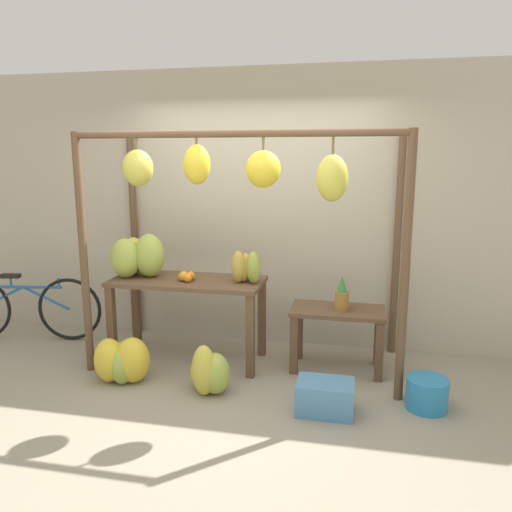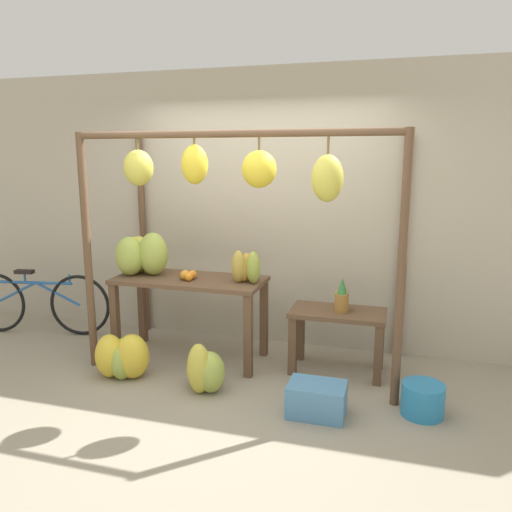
{
  "view_description": "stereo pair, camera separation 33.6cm",
  "coord_description": "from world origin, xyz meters",
  "px_view_note": "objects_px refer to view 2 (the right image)",
  "views": [
    {
      "loc": [
        1.02,
        -3.57,
        1.93
      ],
      "look_at": [
        0.1,
        0.75,
        1.05
      ],
      "focal_mm": 35.0,
      "sensor_mm": 36.0,
      "label": 1
    },
    {
      "loc": [
        1.34,
        -3.49,
        1.93
      ],
      "look_at": [
        0.1,
        0.75,
        1.05
      ],
      "focal_mm": 35.0,
      "sensor_mm": 36.0,
      "label": 2
    }
  ],
  "objects_px": {
    "orange_pile": "(189,275)",
    "banana_pile_ground_right": "(204,370)",
    "blue_bucket": "(423,400)",
    "papaya_pile": "(246,267)",
    "banana_pile_on_table": "(142,255)",
    "pineapple_cluster": "(342,298)",
    "banana_pile_ground_left": "(122,357)",
    "parked_bicycle": "(37,302)",
    "fruit_crate_white": "(317,399)"
  },
  "relations": [
    {
      "from": "blue_bucket",
      "to": "parked_bicycle",
      "type": "relative_size",
      "value": 0.2
    },
    {
      "from": "banana_pile_on_table",
      "to": "banana_pile_ground_right",
      "type": "distance_m",
      "value": 1.36
    },
    {
      "from": "orange_pile",
      "to": "banana_pile_ground_right",
      "type": "relative_size",
      "value": 0.41
    },
    {
      "from": "papaya_pile",
      "to": "blue_bucket",
      "type": "bearing_deg",
      "value": -18.66
    },
    {
      "from": "orange_pile",
      "to": "banana_pile_ground_left",
      "type": "xyz_separation_m",
      "value": [
        -0.43,
        -0.52,
        -0.66
      ]
    },
    {
      "from": "parked_bicycle",
      "to": "papaya_pile",
      "type": "height_order",
      "value": "papaya_pile"
    },
    {
      "from": "blue_bucket",
      "to": "banana_pile_ground_left",
      "type": "bearing_deg",
      "value": -178.97
    },
    {
      "from": "pineapple_cluster",
      "to": "papaya_pile",
      "type": "distance_m",
      "value": 0.91
    },
    {
      "from": "banana_pile_on_table",
      "to": "banana_pile_ground_right",
      "type": "bearing_deg",
      "value": -35.37
    },
    {
      "from": "papaya_pile",
      "to": "banana_pile_on_table",
      "type": "bearing_deg",
      "value": 179.85
    },
    {
      "from": "pineapple_cluster",
      "to": "parked_bicycle",
      "type": "xyz_separation_m",
      "value": [
        -3.33,
        0.09,
        -0.35
      ]
    },
    {
      "from": "banana_pile_on_table",
      "to": "blue_bucket",
      "type": "distance_m",
      "value": 2.83
    },
    {
      "from": "banana_pile_ground_left",
      "to": "banana_pile_on_table",
      "type": "bearing_deg",
      "value": 98.98
    },
    {
      "from": "blue_bucket",
      "to": "parked_bicycle",
      "type": "bearing_deg",
      "value": 170.37
    },
    {
      "from": "orange_pile",
      "to": "pineapple_cluster",
      "type": "xyz_separation_m",
      "value": [
        1.42,
        0.13,
        -0.14
      ]
    },
    {
      "from": "blue_bucket",
      "to": "parked_bicycle",
      "type": "distance_m",
      "value": 4.09
    },
    {
      "from": "orange_pile",
      "to": "parked_bicycle",
      "type": "xyz_separation_m",
      "value": [
        -1.91,
        0.21,
        -0.49
      ]
    },
    {
      "from": "banana_pile_ground_right",
      "to": "fruit_crate_white",
      "type": "distance_m",
      "value": 0.98
    },
    {
      "from": "pineapple_cluster",
      "to": "papaya_pile",
      "type": "xyz_separation_m",
      "value": [
        -0.87,
        -0.07,
        0.24
      ]
    },
    {
      "from": "fruit_crate_white",
      "to": "papaya_pile",
      "type": "bearing_deg",
      "value": 136.64
    },
    {
      "from": "orange_pile",
      "to": "papaya_pile",
      "type": "relative_size",
      "value": 0.59
    },
    {
      "from": "banana_pile_ground_left",
      "to": "banana_pile_ground_right",
      "type": "height_order",
      "value": "banana_pile_ground_right"
    },
    {
      "from": "blue_bucket",
      "to": "papaya_pile",
      "type": "relative_size",
      "value": 1.0
    },
    {
      "from": "blue_bucket",
      "to": "papaya_pile",
      "type": "xyz_separation_m",
      "value": [
        -1.57,
        0.53,
        0.81
      ]
    },
    {
      "from": "parked_bicycle",
      "to": "banana_pile_ground_right",
      "type": "bearing_deg",
      "value": -18.87
    },
    {
      "from": "banana_pile_ground_right",
      "to": "papaya_pile",
      "type": "distance_m",
      "value": 1.0
    },
    {
      "from": "banana_pile_ground_right",
      "to": "parked_bicycle",
      "type": "relative_size",
      "value": 0.28
    },
    {
      "from": "banana_pile_on_table",
      "to": "orange_pile",
      "type": "height_order",
      "value": "banana_pile_on_table"
    },
    {
      "from": "orange_pile",
      "to": "pineapple_cluster",
      "type": "relative_size",
      "value": 0.63
    },
    {
      "from": "blue_bucket",
      "to": "papaya_pile",
      "type": "height_order",
      "value": "papaya_pile"
    },
    {
      "from": "banana_pile_on_table",
      "to": "orange_pile",
      "type": "bearing_deg",
      "value": -6.94
    },
    {
      "from": "orange_pile",
      "to": "parked_bicycle",
      "type": "relative_size",
      "value": 0.12
    },
    {
      "from": "banana_pile_ground_right",
      "to": "fruit_crate_white",
      "type": "xyz_separation_m",
      "value": [
        0.97,
        -0.13,
        -0.06
      ]
    },
    {
      "from": "orange_pile",
      "to": "papaya_pile",
      "type": "height_order",
      "value": "papaya_pile"
    },
    {
      "from": "pineapple_cluster",
      "to": "parked_bicycle",
      "type": "relative_size",
      "value": 0.18
    },
    {
      "from": "orange_pile",
      "to": "pineapple_cluster",
      "type": "distance_m",
      "value": 1.43
    },
    {
      "from": "orange_pile",
      "to": "banana_pile_ground_right",
      "type": "xyz_separation_m",
      "value": [
        0.37,
        -0.57,
        -0.66
      ]
    },
    {
      "from": "banana_pile_on_table",
      "to": "banana_pile_ground_left",
      "type": "xyz_separation_m",
      "value": [
        0.09,
        -0.58,
        -0.81
      ]
    },
    {
      "from": "pineapple_cluster",
      "to": "banana_pile_ground_left",
      "type": "bearing_deg",
      "value": -160.74
    },
    {
      "from": "banana_pile_ground_right",
      "to": "papaya_pile",
      "type": "bearing_deg",
      "value": 74.62
    },
    {
      "from": "banana_pile_ground_left",
      "to": "blue_bucket",
      "type": "bearing_deg",
      "value": 1.03
    },
    {
      "from": "fruit_crate_white",
      "to": "blue_bucket",
      "type": "distance_m",
      "value": 0.8
    },
    {
      "from": "papaya_pile",
      "to": "banana_pile_ground_right",
      "type": "bearing_deg",
      "value": -105.38
    },
    {
      "from": "parked_bicycle",
      "to": "orange_pile",
      "type": "bearing_deg",
      "value": -6.35
    },
    {
      "from": "parked_bicycle",
      "to": "papaya_pile",
      "type": "relative_size",
      "value": 5.08
    },
    {
      "from": "banana_pile_on_table",
      "to": "blue_bucket",
      "type": "height_order",
      "value": "banana_pile_on_table"
    },
    {
      "from": "orange_pile",
      "to": "fruit_crate_white",
      "type": "xyz_separation_m",
      "value": [
        1.34,
        -0.69,
        -0.72
      ]
    },
    {
      "from": "banana_pile_ground_right",
      "to": "blue_bucket",
      "type": "relative_size",
      "value": 1.42
    },
    {
      "from": "blue_bucket",
      "to": "orange_pile",
      "type": "bearing_deg",
      "value": 167.45
    },
    {
      "from": "banana_pile_ground_left",
      "to": "banana_pile_ground_right",
      "type": "xyz_separation_m",
      "value": [
        0.8,
        -0.05,
        -0.0
      ]
    }
  ]
}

